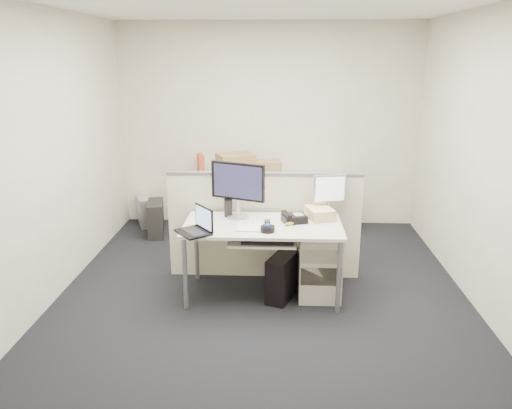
{
  "coord_description": "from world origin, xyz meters",
  "views": [
    {
      "loc": [
        0.14,
        -4.48,
        2.27
      ],
      "look_at": [
        -0.07,
        0.15,
        0.88
      ],
      "focal_mm": 35.0,
      "sensor_mm": 36.0,
      "label": 1
    }
  ],
  "objects_px": {
    "laptop": "(193,221)",
    "desk_phone": "(294,219)",
    "desk": "(263,231)",
    "monitor_main": "(238,191)"
  },
  "relations": [
    {
      "from": "monitor_main",
      "to": "laptop",
      "type": "bearing_deg",
      "value": -106.89
    },
    {
      "from": "desk",
      "to": "laptop",
      "type": "relative_size",
      "value": 4.82
    },
    {
      "from": "desk",
      "to": "desk_phone",
      "type": "relative_size",
      "value": 6.88
    },
    {
      "from": "monitor_main",
      "to": "desk_phone",
      "type": "height_order",
      "value": "monitor_main"
    },
    {
      "from": "desk",
      "to": "monitor_main",
      "type": "height_order",
      "value": "monitor_main"
    },
    {
      "from": "monitor_main",
      "to": "laptop",
      "type": "xyz_separation_m",
      "value": [
        -0.37,
        -0.46,
        -0.16
      ]
    },
    {
      "from": "monitor_main",
      "to": "desk_phone",
      "type": "xyz_separation_m",
      "value": [
        0.55,
        -0.1,
        -0.24
      ]
    },
    {
      "from": "desk",
      "to": "desk_phone",
      "type": "bearing_deg",
      "value": 14.93
    },
    {
      "from": "laptop",
      "to": "desk_phone",
      "type": "relative_size",
      "value": 1.43
    },
    {
      "from": "laptop",
      "to": "desk_phone",
      "type": "bearing_deg",
      "value": 73.64
    }
  ]
}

